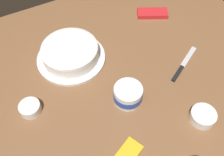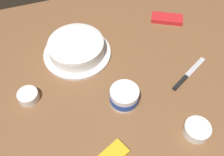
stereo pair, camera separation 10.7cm
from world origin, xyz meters
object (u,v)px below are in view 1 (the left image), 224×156
frosting_tub (128,94)px  spreading_knife (182,66)px  candy_box_upper (152,13)px  frosted_cake (70,53)px  sprinkle_bowl_orange (203,116)px  sprinkle_bowl_green (30,108)px

frosting_tub → spreading_knife: 0.31m
frosting_tub → candy_box_upper: 0.55m
candy_box_upper → frosted_cake: bearing=-143.3°
sprinkle_bowl_orange → candy_box_upper: bearing=74.3°
frosting_tub → candy_box_upper: bearing=46.0°
spreading_knife → sprinkle_bowl_green: 0.68m
sprinkle_bowl_orange → candy_box_upper: size_ratio=0.62×
sprinkle_bowl_green → sprinkle_bowl_orange: sprinkle_bowl_orange is taller
frosting_tub → sprinkle_bowl_green: 0.39m
sprinkle_bowl_green → frosted_cake: bearing=35.7°
frosted_cake → frosting_tub: bearing=-69.0°
frosted_cake → sprinkle_bowl_green: bearing=-144.3°
frosted_cake → frosting_tub: 0.33m
candy_box_upper → sprinkle_bowl_orange: bearing=-78.6°
frosted_cake → sprinkle_bowl_orange: frosted_cake is taller
spreading_knife → candy_box_upper: (0.08, 0.37, 0.01)m
frosted_cake → candy_box_upper: (0.50, 0.08, -0.03)m
frosted_cake → sprinkle_bowl_green: 0.31m
sprinkle_bowl_orange → sprinkle_bowl_green: bearing=148.9°
spreading_knife → candy_box_upper: bearing=77.7°
candy_box_upper → sprinkle_bowl_green: bearing=-133.6°
sprinkle_bowl_orange → candy_box_upper: sprinkle_bowl_orange is taller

